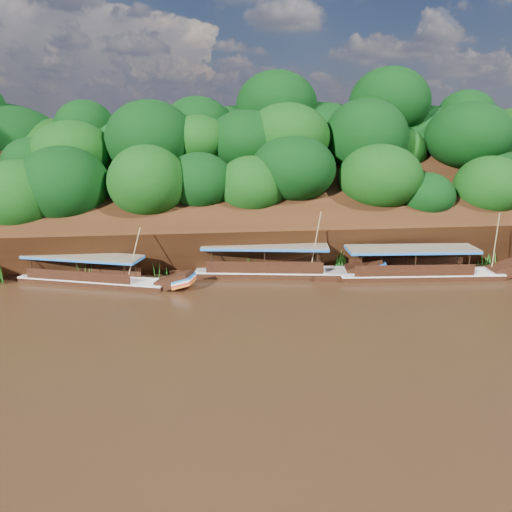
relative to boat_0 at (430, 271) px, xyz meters
The scene contains 6 objects.
ground 15.82m from the boat_0, 155.23° to the right, with size 160.00×160.00×0.00m, color black.
riverbank 21.62m from the boat_0, 131.74° to the left, with size 120.00×30.06×19.40m.
boat_0 is the anchor object (origin of this frame).
boat_1 11.42m from the boat_0, behind, with size 15.05×4.42×5.92m.
boat_2 25.39m from the boat_0, behind, with size 13.63×6.00×4.89m.
reeds 17.71m from the boat_0, behind, with size 51.44×2.32×2.30m.
Camera 1 is at (-3.48, -29.04, 11.95)m, focal length 35.00 mm.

